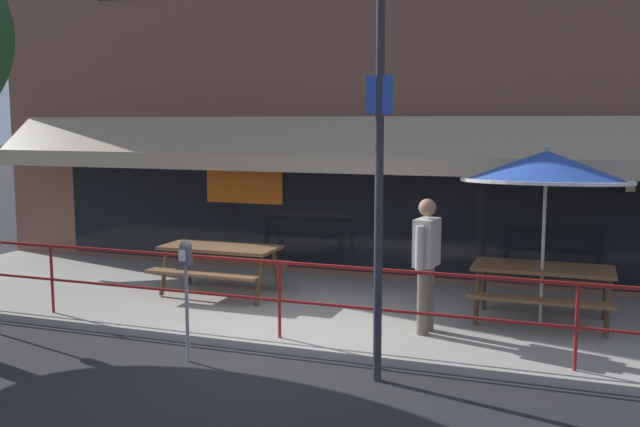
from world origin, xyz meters
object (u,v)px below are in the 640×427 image
parking_meter_far (186,264)px  street_sign_pole (379,180)px  picnic_table_centre (542,278)px  patio_umbrella_centre (546,168)px  pedestrian_walking (426,258)px  picnic_table_left (220,256)px

parking_meter_far → street_sign_pole: street_sign_pole is taller
parking_meter_far → street_sign_pole: 2.45m
picnic_table_centre → patio_umbrella_centre: (0.00, -0.20, 1.47)m
parking_meter_far → picnic_table_centre: bearing=35.6°
patio_umbrella_centre → pedestrian_walking: (-1.36, -0.76, -1.12)m
picnic_table_centre → pedestrian_walking: 1.70m
picnic_table_left → picnic_table_centre: bearing=0.7°
picnic_table_centre → patio_umbrella_centre: size_ratio=0.76×
street_sign_pole → picnic_table_centre: bearing=58.6°
picnic_table_left → patio_umbrella_centre: size_ratio=0.76×
picnic_table_left → pedestrian_walking: pedestrian_walking is taller
picnic_table_left → picnic_table_centre: (4.74, 0.06, 0.00)m
patio_umbrella_centre → street_sign_pole: street_sign_pole is taller
picnic_table_left → picnic_table_centre: 4.74m
picnic_table_centre → patio_umbrella_centre: bearing=-90.0°
pedestrian_walking → parking_meter_far: 2.99m
patio_umbrella_centre → street_sign_pole: 2.82m
picnic_table_left → patio_umbrella_centre: bearing=-1.6°
picnic_table_left → picnic_table_centre: size_ratio=1.00×
picnic_table_left → street_sign_pole: bearing=-38.0°
picnic_table_left → street_sign_pole: 4.30m
pedestrian_walking → parking_meter_far: (-2.42, -1.75, 0.09)m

